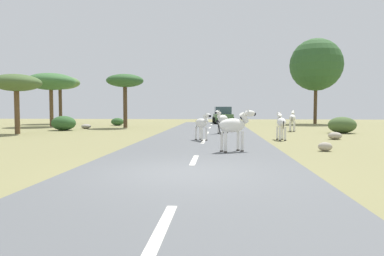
{
  "coord_description": "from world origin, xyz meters",
  "views": [
    {
      "loc": [
        0.9,
        -8.44,
        1.59
      ],
      "look_at": [
        -0.3,
        7.32,
        0.72
      ],
      "focal_mm": 33.0,
      "sensor_mm": 36.0,
      "label": 1
    }
  ],
  "objects_px": {
    "tree_3": "(60,83)",
    "rock_2": "(86,126)",
    "tree_4": "(125,82)",
    "zebra_2": "(234,126)",
    "car_0": "(223,116)",
    "bush_0": "(117,122)",
    "tree_0": "(316,65)",
    "rock_1": "(325,147)",
    "zebra_4": "(281,123)",
    "bush_2": "(342,125)",
    "zebra_0": "(222,119)",
    "zebra_3": "(202,123)",
    "tree_5": "(16,83)",
    "rock_3": "(335,136)",
    "tree_2": "(51,82)",
    "bush_1": "(64,123)",
    "zebra_1": "(292,118)"
  },
  "relations": [
    {
      "from": "zebra_0",
      "to": "zebra_3",
      "type": "distance_m",
      "value": 5.08
    },
    {
      "from": "car_0",
      "to": "tree_2",
      "type": "xyz_separation_m",
      "value": [
        -15.3,
        -6.76,
        3.11
      ]
    },
    {
      "from": "tree_4",
      "to": "rock_1",
      "type": "height_order",
      "value": "tree_4"
    },
    {
      "from": "zebra_1",
      "to": "rock_2",
      "type": "xyz_separation_m",
      "value": [
        -15.69,
        2.06,
        -0.73
      ]
    },
    {
      "from": "zebra_1",
      "to": "zebra_0",
      "type": "bearing_deg",
      "value": -132.97
    },
    {
      "from": "rock_1",
      "to": "rock_2",
      "type": "height_order",
      "value": "rock_2"
    },
    {
      "from": "rock_1",
      "to": "zebra_3",
      "type": "bearing_deg",
      "value": 142.83
    },
    {
      "from": "rock_2",
      "to": "zebra_4",
      "type": "bearing_deg",
      "value": -33.75
    },
    {
      "from": "car_0",
      "to": "rock_3",
      "type": "distance_m",
      "value": 19.31
    },
    {
      "from": "bush_0",
      "to": "zebra_4",
      "type": "bearing_deg",
      "value": -48.75
    },
    {
      "from": "zebra_4",
      "to": "rock_3",
      "type": "height_order",
      "value": "zebra_4"
    },
    {
      "from": "zebra_2",
      "to": "bush_2",
      "type": "xyz_separation_m",
      "value": [
        7.43,
        10.82,
        -0.44
      ]
    },
    {
      "from": "tree_4",
      "to": "bush_0",
      "type": "xyz_separation_m",
      "value": [
        -1.77,
        3.73,
        -3.47
      ]
    },
    {
      "from": "tree_3",
      "to": "tree_4",
      "type": "relative_size",
      "value": 1.13
    },
    {
      "from": "rock_2",
      "to": "rock_3",
      "type": "relative_size",
      "value": 1.16
    },
    {
      "from": "zebra_2",
      "to": "tree_5",
      "type": "xyz_separation_m",
      "value": [
        -13.18,
        8.52,
        2.19
      ]
    },
    {
      "from": "tree_3",
      "to": "bush_0",
      "type": "relative_size",
      "value": 4.21
    },
    {
      "from": "zebra_4",
      "to": "bush_2",
      "type": "bearing_deg",
      "value": 46.22
    },
    {
      "from": "bush_1",
      "to": "zebra_3",
      "type": "bearing_deg",
      "value": -36.92
    },
    {
      "from": "tree_0",
      "to": "rock_3",
      "type": "distance_m",
      "value": 20.65
    },
    {
      "from": "bush_1",
      "to": "rock_2",
      "type": "bearing_deg",
      "value": 70.05
    },
    {
      "from": "tree_3",
      "to": "bush_1",
      "type": "distance_m",
      "value": 12.86
    },
    {
      "from": "zebra_4",
      "to": "bush_0",
      "type": "relative_size",
      "value": 1.3
    },
    {
      "from": "bush_1",
      "to": "rock_2",
      "type": "height_order",
      "value": "bush_1"
    },
    {
      "from": "rock_1",
      "to": "tree_0",
      "type": "bearing_deg",
      "value": 75.94
    },
    {
      "from": "zebra_1",
      "to": "bush_0",
      "type": "distance_m",
      "value": 16.46
    },
    {
      "from": "tree_0",
      "to": "tree_4",
      "type": "bearing_deg",
      "value": -152.9
    },
    {
      "from": "tree_0",
      "to": "rock_2",
      "type": "relative_size",
      "value": 11.09
    },
    {
      "from": "zebra_2",
      "to": "car_0",
      "type": "height_order",
      "value": "car_0"
    },
    {
      "from": "zebra_0",
      "to": "tree_5",
      "type": "xyz_separation_m",
      "value": [
        -12.84,
        -0.84,
        2.22
      ]
    },
    {
      "from": "car_0",
      "to": "tree_5",
      "type": "height_order",
      "value": "tree_5"
    },
    {
      "from": "bush_0",
      "to": "zebra_2",
      "type": "bearing_deg",
      "value": -63.08
    },
    {
      "from": "zebra_3",
      "to": "zebra_4",
      "type": "bearing_deg",
      "value": 162.66
    },
    {
      "from": "zebra_0",
      "to": "rock_2",
      "type": "relative_size",
      "value": 1.86
    },
    {
      "from": "zebra_2",
      "to": "tree_2",
      "type": "relative_size",
      "value": 0.33
    },
    {
      "from": "zebra_3",
      "to": "rock_1",
      "type": "bearing_deg",
      "value": 110.96
    },
    {
      "from": "tree_3",
      "to": "rock_2",
      "type": "distance_m",
      "value": 11.52
    },
    {
      "from": "tree_0",
      "to": "tree_4",
      "type": "height_order",
      "value": "tree_0"
    },
    {
      "from": "tree_0",
      "to": "rock_1",
      "type": "relative_size",
      "value": 16.99
    },
    {
      "from": "tree_0",
      "to": "tree_5",
      "type": "xyz_separation_m",
      "value": [
        -22.75,
        -16.77,
        -3.01
      ]
    },
    {
      "from": "bush_1",
      "to": "rock_2",
      "type": "distance_m",
      "value": 2.42
    },
    {
      "from": "zebra_0",
      "to": "zebra_4",
      "type": "bearing_deg",
      "value": 154.84
    },
    {
      "from": "zebra_1",
      "to": "zebra_4",
      "type": "height_order",
      "value": "zebra_1"
    },
    {
      "from": "tree_2",
      "to": "zebra_3",
      "type": "bearing_deg",
      "value": -43.4
    },
    {
      "from": "zebra_4",
      "to": "rock_2",
      "type": "relative_size",
      "value": 1.94
    },
    {
      "from": "zebra_3",
      "to": "car_0",
      "type": "distance_m",
      "value": 20.1
    },
    {
      "from": "zebra_4",
      "to": "bush_0",
      "type": "xyz_separation_m",
      "value": [
        -12.68,
        14.46,
        -0.51
      ]
    },
    {
      "from": "zebra_0",
      "to": "tree_2",
      "type": "xyz_separation_m",
      "value": [
        -15.09,
        8.33,
        3.02
      ]
    },
    {
      "from": "tree_4",
      "to": "rock_2",
      "type": "height_order",
      "value": "tree_4"
    },
    {
      "from": "zebra_4",
      "to": "rock_2",
      "type": "distance_m",
      "value": 16.46
    }
  ]
}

